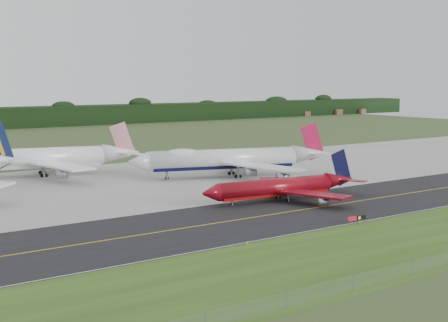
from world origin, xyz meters
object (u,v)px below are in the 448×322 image
at_px(jet_ba_747, 230,159).
at_px(jet_star_tail, 42,159).
at_px(taxiway_sign, 357,218).
at_px(jet_red_737, 283,187).

relative_size(jet_ba_747, jet_star_tail, 1.04).
bearing_deg(taxiway_sign, jet_ba_747, 77.90).
xyz_separation_m(jet_red_737, taxiway_sign, (-3.28, -27.04, -2.10)).
distance_m(jet_star_tail, taxiway_sign, 102.10).
bearing_deg(jet_star_tail, taxiway_sign, -71.83).
relative_size(jet_ba_747, taxiway_sign, 13.67).
xyz_separation_m(jet_ba_747, jet_red_737, (-10.40, -36.79, -2.16)).
bearing_deg(jet_red_737, jet_star_tail, 116.67).
xyz_separation_m(jet_star_tail, taxiway_sign, (31.82, -96.93, -4.16)).
bearing_deg(taxiway_sign, jet_star_tail, 108.17).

